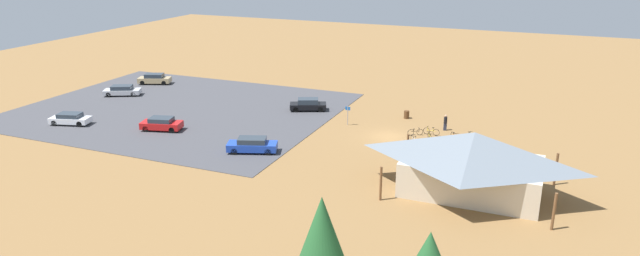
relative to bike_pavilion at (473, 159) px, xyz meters
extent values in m
plane|color=olive|center=(9.71, -10.54, -2.83)|extent=(160.00, 160.00, 0.00)
cube|color=#424247|center=(35.75, -10.74, -2.81)|extent=(36.56, 29.93, 0.05)
cube|color=beige|center=(0.00, 0.00, -1.44)|extent=(10.56, 6.46, 2.79)
pyramid|color=slate|center=(0.00, 0.00, 1.09)|extent=(12.74, 8.64, 2.27)
cylinder|color=brown|center=(-6.21, -4.16, -1.44)|extent=(0.20, 0.20, 2.79)
cylinder|color=brown|center=(6.21, -4.16, -1.44)|extent=(0.20, 0.20, 2.79)
cylinder|color=brown|center=(-6.21, 4.16, -1.44)|extent=(0.20, 0.20, 2.79)
cylinder|color=brown|center=(6.21, 4.16, -1.44)|extent=(0.20, 0.20, 2.79)
cylinder|color=brown|center=(9.66, -17.60, -2.38)|extent=(0.60, 0.60, 0.90)
cylinder|color=#99999E|center=(15.00, -12.66, -1.73)|extent=(0.08, 0.08, 2.20)
cube|color=#1959B2|center=(15.00, -12.66, -0.93)|extent=(0.56, 0.04, 0.40)
cone|color=#235B2D|center=(4.76, 19.60, 2.24)|extent=(2.98, 2.98, 4.37)
torus|color=black|center=(5.44, -10.63, -2.46)|extent=(0.32, 0.69, 0.74)
torus|color=black|center=(5.83, -11.55, -2.46)|extent=(0.32, 0.69, 0.74)
cylinder|color=yellow|center=(5.63, -11.09, -2.34)|extent=(0.39, 0.86, 0.04)
cylinder|color=yellow|center=(5.56, -10.92, -2.27)|extent=(0.04, 0.04, 0.40)
cube|color=black|center=(5.56, -10.92, -2.07)|extent=(0.15, 0.22, 0.05)
cylinder|color=yellow|center=(5.79, -11.46, -2.23)|extent=(0.04, 0.04, 0.47)
cylinder|color=black|center=(5.79, -11.46, -2.00)|extent=(0.45, 0.22, 0.03)
torus|color=black|center=(3.63, -12.62, -2.48)|extent=(0.42, 0.61, 0.70)
torus|color=black|center=(3.07, -11.79, -2.48)|extent=(0.42, 0.61, 0.70)
cylinder|color=orange|center=(3.35, -12.20, -2.36)|extent=(0.54, 0.78, 0.04)
cylinder|color=orange|center=(3.45, -12.35, -2.29)|extent=(0.04, 0.04, 0.37)
cube|color=black|center=(3.45, -12.35, -2.11)|extent=(0.18, 0.21, 0.05)
cylinder|color=orange|center=(3.12, -11.87, -2.24)|extent=(0.04, 0.04, 0.48)
cylinder|color=black|center=(3.12, -11.87, -1.99)|extent=(0.42, 0.29, 0.03)
torus|color=black|center=(6.49, -9.14, -2.48)|extent=(0.46, 0.58, 0.70)
torus|color=black|center=(7.14, -9.98, -2.48)|extent=(0.46, 0.58, 0.70)
cylinder|color=#B7B7BC|center=(6.82, -9.56, -2.36)|extent=(0.63, 0.80, 0.04)
cylinder|color=#B7B7BC|center=(6.70, -9.41, -2.25)|extent=(0.04, 0.04, 0.45)
cube|color=black|center=(6.70, -9.41, -2.03)|extent=(0.19, 0.21, 0.05)
cylinder|color=#B7B7BC|center=(7.08, -9.90, -2.25)|extent=(0.04, 0.04, 0.46)
cylinder|color=black|center=(7.08, -9.90, -2.02)|extent=(0.40, 0.32, 0.03)
torus|color=black|center=(4.00, -8.68, -2.45)|extent=(0.73, 0.26, 0.75)
torus|color=black|center=(4.95, -8.97, -2.45)|extent=(0.73, 0.26, 0.75)
cylinder|color=#722D9E|center=(4.47, -8.83, -2.33)|extent=(0.88, 0.30, 0.04)
cylinder|color=#722D9E|center=(4.30, -8.77, -2.25)|extent=(0.04, 0.04, 0.41)
cube|color=black|center=(4.30, -8.77, -2.04)|extent=(0.21, 0.14, 0.05)
cylinder|color=#722D9E|center=(4.85, -8.94, -2.19)|extent=(0.04, 0.04, 0.53)
cylinder|color=black|center=(4.85, -8.94, -1.92)|extent=(0.17, 0.47, 0.03)
torus|color=black|center=(-1.66, -8.95, -2.48)|extent=(0.55, 0.48, 0.69)
torus|color=black|center=(-0.94, -8.33, -2.48)|extent=(0.55, 0.48, 0.69)
cylinder|color=red|center=(-1.30, -8.64, -2.37)|extent=(0.69, 0.60, 0.04)
cylinder|color=red|center=(-1.43, -8.75, -2.27)|extent=(0.04, 0.04, 0.43)
cube|color=black|center=(-1.43, -8.75, -2.05)|extent=(0.20, 0.19, 0.05)
cylinder|color=red|center=(-1.01, -8.39, -2.26)|extent=(0.04, 0.04, 0.46)
cylinder|color=black|center=(-1.01, -8.39, -2.03)|extent=(0.34, 0.39, 0.03)
torus|color=black|center=(3.21, -9.18, -2.46)|extent=(0.55, 0.55, 0.74)
torus|color=black|center=(2.46, -9.92, -2.46)|extent=(0.55, 0.55, 0.74)
cylinder|color=#2347B7|center=(2.83, -9.55, -2.34)|extent=(0.72, 0.70, 0.04)
cylinder|color=#2347B7|center=(2.97, -9.42, -2.26)|extent=(0.04, 0.04, 0.40)
cube|color=black|center=(2.97, -9.42, -2.06)|extent=(0.20, 0.20, 0.05)
cylinder|color=#2347B7|center=(2.53, -9.85, -2.21)|extent=(0.04, 0.04, 0.51)
cylinder|color=black|center=(2.53, -9.85, -1.95)|extent=(0.36, 0.37, 0.03)
torus|color=black|center=(1.42, -12.19, -2.46)|extent=(0.44, 0.64, 0.74)
torus|color=black|center=(1.97, -13.02, -2.46)|extent=(0.44, 0.64, 0.74)
cylinder|color=#197A7F|center=(1.70, -12.61, -2.34)|extent=(0.53, 0.78, 0.04)
cylinder|color=#197A7F|center=(1.60, -12.46, -2.27)|extent=(0.04, 0.04, 0.38)
cube|color=black|center=(1.60, -12.46, -2.08)|extent=(0.18, 0.21, 0.05)
cylinder|color=#197A7F|center=(1.92, -12.94, -2.21)|extent=(0.04, 0.04, 0.50)
cylinder|color=black|center=(1.92, -12.94, -1.96)|extent=(0.42, 0.29, 0.03)
torus|color=black|center=(7.75, -11.88, -2.50)|extent=(0.60, 0.37, 0.67)
torus|color=black|center=(6.92, -12.36, -2.50)|extent=(0.60, 0.37, 0.67)
cylinder|color=black|center=(7.34, -12.12, -2.38)|extent=(0.78, 0.47, 0.04)
cylinder|color=black|center=(7.49, -12.03, -2.32)|extent=(0.04, 0.04, 0.35)
cube|color=black|center=(7.49, -12.03, -2.14)|extent=(0.21, 0.17, 0.05)
cylinder|color=black|center=(7.01, -12.31, -2.27)|extent=(0.04, 0.04, 0.45)
cylinder|color=black|center=(7.01, -12.31, -2.04)|extent=(0.27, 0.43, 0.03)
torus|color=black|center=(-3.24, -7.92, -2.51)|extent=(0.12, 0.64, 0.64)
torus|color=black|center=(-3.11, -8.99, -2.51)|extent=(0.12, 0.64, 0.64)
cylinder|color=#1E7F38|center=(-3.17, -8.45, -2.40)|extent=(0.16, 0.99, 0.04)
cylinder|color=#1E7F38|center=(-3.20, -8.26, -2.33)|extent=(0.04, 0.04, 0.36)
cube|color=black|center=(-3.20, -8.26, -2.15)|extent=(0.10, 0.21, 0.05)
cylinder|color=#1E7F38|center=(-3.12, -8.88, -2.31)|extent=(0.04, 0.04, 0.40)
cylinder|color=black|center=(-3.12, -8.88, -2.11)|extent=(0.48, 0.09, 0.03)
torus|color=black|center=(5.32, -12.80, -2.47)|extent=(0.73, 0.13, 0.73)
torus|color=black|center=(6.34, -12.93, -2.47)|extent=(0.73, 0.13, 0.73)
cylinder|color=yellow|center=(5.83, -12.86, -2.35)|extent=(0.94, 0.15, 0.04)
cylinder|color=yellow|center=(5.64, -12.84, -2.24)|extent=(0.04, 0.04, 0.46)
cube|color=black|center=(5.64, -12.84, -2.01)|extent=(0.21, 0.10, 0.05)
cylinder|color=yellow|center=(6.24, -12.91, -2.21)|extent=(0.04, 0.04, 0.52)
cylinder|color=black|center=(6.24, -12.91, -1.95)|extent=(0.09, 0.48, 0.03)
cube|color=tan|center=(46.52, -19.88, -2.21)|extent=(4.76, 3.20, 0.70)
cube|color=#2D3842|center=(46.52, -19.88, -1.59)|extent=(2.86, 2.30, 0.54)
cylinder|color=black|center=(47.66, -18.64, -2.46)|extent=(0.68, 0.44, 0.64)
cylinder|color=black|center=(48.20, -20.04, -2.46)|extent=(0.68, 0.44, 0.64)
cylinder|color=black|center=(44.85, -19.73, -2.46)|extent=(0.68, 0.44, 0.64)
cylinder|color=black|center=(45.39, -21.13, -2.46)|extent=(0.68, 0.44, 0.64)
cube|color=#BCBCC1|center=(46.36, -13.10, -2.27)|extent=(4.92, 3.65, 0.59)
cube|color=#2D3842|center=(46.36, -13.10, -1.71)|extent=(3.01, 2.56, 0.52)
cylinder|color=black|center=(47.41, -11.70, -2.46)|extent=(0.67, 0.48, 0.64)
cylinder|color=black|center=(48.11, -13.12, -2.46)|extent=(0.67, 0.48, 0.64)
cylinder|color=black|center=(44.61, -13.09, -2.46)|extent=(0.67, 0.48, 0.64)
cylinder|color=black|center=(45.31, -14.50, -2.46)|extent=(0.67, 0.48, 0.64)
cube|color=black|center=(21.23, -16.10, -2.25)|extent=(4.62, 3.30, 0.63)
cube|color=#2D3842|center=(21.23, -16.10, -1.64)|extent=(2.81, 2.36, 0.59)
cylinder|color=black|center=(22.26, -14.82, -2.46)|extent=(0.67, 0.46, 0.64)
cylinder|color=black|center=(22.86, -16.22, -2.46)|extent=(0.67, 0.46, 0.64)
cylinder|color=black|center=(19.59, -15.97, -2.46)|extent=(0.67, 0.46, 0.64)
cylinder|color=black|center=(20.20, -17.37, -2.46)|extent=(0.67, 0.46, 0.64)
cube|color=red|center=(32.62, -3.35, -2.21)|extent=(4.56, 2.85, 0.70)
cube|color=#2D3842|center=(32.62, -3.35, -1.63)|extent=(2.71, 2.16, 0.47)
cylinder|color=black|center=(33.81, -2.20, -2.46)|extent=(0.67, 0.38, 0.64)
cylinder|color=black|center=(34.22, -3.76, -2.46)|extent=(0.67, 0.38, 0.64)
cylinder|color=black|center=(31.02, -2.93, -2.46)|extent=(0.67, 0.38, 0.64)
cylinder|color=black|center=(31.43, -4.49, -2.46)|extent=(0.67, 0.38, 0.64)
cube|color=#1E42B2|center=(20.48, -1.21, -2.21)|extent=(5.01, 3.28, 0.70)
cube|color=#2D3842|center=(20.48, -1.21, -1.61)|extent=(3.00, 2.37, 0.51)
cylinder|color=black|center=(21.72, 0.07, -2.46)|extent=(0.68, 0.43, 0.64)
cylinder|color=black|center=(22.25, -1.39, -2.46)|extent=(0.68, 0.43, 0.64)
cylinder|color=black|center=(18.72, -1.03, -2.46)|extent=(0.68, 0.43, 0.64)
cylinder|color=black|center=(19.25, -2.49, -2.46)|extent=(0.68, 0.43, 0.64)
cube|color=white|center=(43.10, -1.13, -2.26)|extent=(4.58, 2.81, 0.59)
cube|color=#2D3842|center=(43.10, -1.13, -1.74)|extent=(2.71, 2.10, 0.46)
cylinder|color=black|center=(44.30, -0.01, -2.46)|extent=(0.68, 0.38, 0.64)
cylinder|color=black|center=(44.70, -1.46, -2.46)|extent=(0.68, 0.38, 0.64)
cylinder|color=black|center=(41.50, -0.79, -2.46)|extent=(0.68, 0.38, 0.64)
cylinder|color=black|center=(41.90, -2.24, -2.46)|extent=(0.68, 0.38, 0.64)
cube|color=#2D3347|center=(4.81, -14.97, -2.43)|extent=(0.37, 0.32, 0.80)
cylinder|color=black|center=(4.81, -14.97, -1.69)|extent=(0.36, 0.36, 0.68)
sphere|color=tan|center=(4.81, -14.97, -1.23)|extent=(0.24, 0.24, 0.24)
camera|label=1|loc=(-4.76, 42.75, 16.20)|focal=31.67mm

